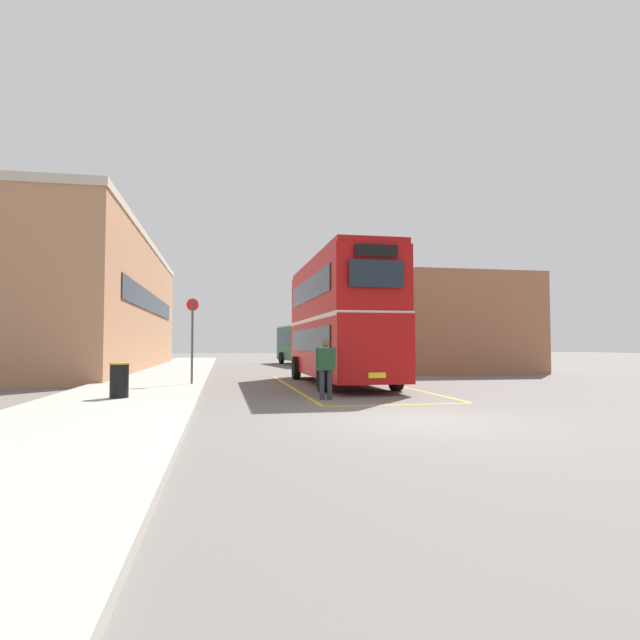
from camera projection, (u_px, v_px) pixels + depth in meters
name	position (u px, v px, depth m)	size (l,w,h in m)	color
ground_plane	(306.00, 377.00, 24.61)	(135.60, 135.60, 0.00)	#66605B
sidewalk_left	(169.00, 374.00, 25.77)	(4.00, 57.60, 0.14)	#A39E93
brick_building_left	(91.00, 306.00, 30.86)	(7.03, 25.99, 7.65)	#AD7A56
depot_building_right	(422.00, 327.00, 34.72)	(7.42, 17.05, 5.36)	#9E6647
double_decker_bus	(339.00, 319.00, 20.02)	(2.75, 9.93, 4.75)	black
single_deck_bus	(306.00, 343.00, 38.92)	(3.52, 9.59, 3.02)	black
pedestrian_boarding	(326.00, 365.00, 14.42)	(0.56, 0.24, 1.67)	#2D2D38
litter_bin	(119.00, 380.00, 13.53)	(0.50, 0.50, 0.90)	black
bus_stop_sign	(192.00, 333.00, 18.49)	(0.43, 0.14, 3.02)	#4C4C51
bay_marking_yellow	(351.00, 388.00, 18.08)	(4.12, 11.92, 0.01)	gold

